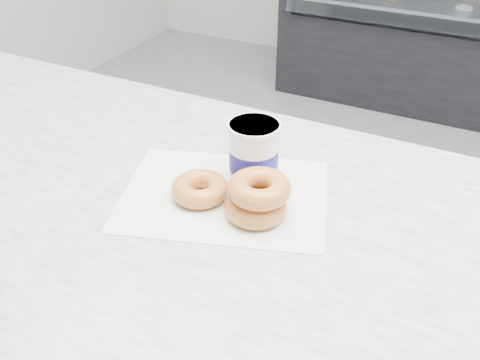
# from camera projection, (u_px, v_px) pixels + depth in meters

# --- Properties ---
(wax_paper) EXTENTS (0.40, 0.35, 0.00)m
(wax_paper) POSITION_uv_depth(u_px,v_px,m) (224.00, 195.00, 0.90)
(wax_paper) COLOR silver
(wax_paper) RESTS_ON counter
(donut_single) EXTENTS (0.13, 0.13, 0.03)m
(donut_single) POSITION_uv_depth(u_px,v_px,m) (200.00, 189.00, 0.88)
(donut_single) COLOR gold
(donut_single) RESTS_ON wax_paper
(donut_stack) EXTENTS (0.14, 0.14, 0.07)m
(donut_stack) POSITION_uv_depth(u_px,v_px,m) (258.00, 198.00, 0.83)
(donut_stack) COLOR gold
(donut_stack) RESTS_ON wax_paper
(coffee_cup) EXTENTS (0.11, 0.11, 0.12)m
(coffee_cup) POSITION_uv_depth(u_px,v_px,m) (254.00, 155.00, 0.90)
(coffee_cup) COLOR white
(coffee_cup) RESTS_ON counter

